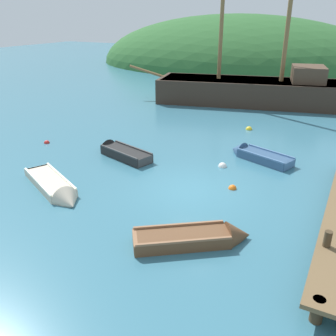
{
  "coord_description": "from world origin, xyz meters",
  "views": [
    {
      "loc": [
        5.11,
        -11.56,
        6.28
      ],
      "look_at": [
        -1.57,
        1.01,
        0.23
      ],
      "focal_mm": 39.01,
      "sensor_mm": 36.0,
      "label": 1
    }
  ],
  "objects_px": {
    "buoy_red": "(47,143)",
    "buoy_yellow": "(249,130)",
    "rowboat_outer_right": "(120,153)",
    "rowboat_portside": "(257,156)",
    "rowboat_center": "(198,239)",
    "buoy_orange": "(232,189)",
    "rowboat_near_dock": "(56,189)",
    "sailing_ship": "(253,95)",
    "buoy_white": "(222,167)"
  },
  "relations": [
    {
      "from": "rowboat_outer_right",
      "to": "rowboat_portside",
      "type": "distance_m",
      "value": 6.45
    },
    {
      "from": "buoy_white",
      "to": "buoy_orange",
      "type": "xyz_separation_m",
      "value": [
        1.11,
        -1.92,
        0.0
      ]
    },
    {
      "from": "rowboat_outer_right",
      "to": "buoy_orange",
      "type": "bearing_deg",
      "value": -172.2
    },
    {
      "from": "sailing_ship",
      "to": "buoy_white",
      "type": "relative_size",
      "value": 43.42
    },
    {
      "from": "rowboat_portside",
      "to": "rowboat_near_dock",
      "type": "bearing_deg",
      "value": 69.82
    },
    {
      "from": "rowboat_outer_right",
      "to": "rowboat_center",
      "type": "bearing_deg",
      "value": 158.3
    },
    {
      "from": "rowboat_center",
      "to": "rowboat_portside",
      "type": "height_order",
      "value": "rowboat_portside"
    },
    {
      "from": "buoy_red",
      "to": "rowboat_center",
      "type": "bearing_deg",
      "value": -23.2
    },
    {
      "from": "buoy_yellow",
      "to": "buoy_orange",
      "type": "bearing_deg",
      "value": -78.03
    },
    {
      "from": "buoy_red",
      "to": "rowboat_near_dock",
      "type": "bearing_deg",
      "value": -41.82
    },
    {
      "from": "rowboat_outer_right",
      "to": "rowboat_portside",
      "type": "bearing_deg",
      "value": -139.39
    },
    {
      "from": "buoy_yellow",
      "to": "buoy_orange",
      "type": "relative_size",
      "value": 1.19
    },
    {
      "from": "sailing_ship",
      "to": "rowboat_near_dock",
      "type": "xyz_separation_m",
      "value": [
        -2.5,
        -18.02,
        -0.58
      ]
    },
    {
      "from": "rowboat_near_dock",
      "to": "rowboat_portside",
      "type": "height_order",
      "value": "rowboat_portside"
    },
    {
      "from": "rowboat_near_dock",
      "to": "buoy_orange",
      "type": "distance_m",
      "value": 6.8
    },
    {
      "from": "buoy_white",
      "to": "rowboat_near_dock",
      "type": "bearing_deg",
      "value": -132.02
    },
    {
      "from": "buoy_orange",
      "to": "rowboat_near_dock",
      "type": "bearing_deg",
      "value": -150.07
    },
    {
      "from": "rowboat_outer_right",
      "to": "buoy_red",
      "type": "distance_m",
      "value": 4.48
    },
    {
      "from": "rowboat_center",
      "to": "buoy_yellow",
      "type": "distance_m",
      "value": 12.06
    },
    {
      "from": "rowboat_portside",
      "to": "buoy_white",
      "type": "distance_m",
      "value": 1.96
    },
    {
      "from": "rowboat_near_dock",
      "to": "rowboat_portside",
      "type": "bearing_deg",
      "value": 75.65
    },
    {
      "from": "rowboat_near_dock",
      "to": "rowboat_outer_right",
      "type": "bearing_deg",
      "value": 116.05
    },
    {
      "from": "rowboat_near_dock",
      "to": "buoy_red",
      "type": "distance_m",
      "value": 6.01
    },
    {
      "from": "buoy_yellow",
      "to": "rowboat_center",
      "type": "bearing_deg",
      "value": -80.67
    },
    {
      "from": "sailing_ship",
      "to": "buoy_red",
      "type": "distance_m",
      "value": 15.66
    },
    {
      "from": "rowboat_outer_right",
      "to": "buoy_orange",
      "type": "distance_m",
      "value": 5.97
    },
    {
      "from": "rowboat_outer_right",
      "to": "buoy_orange",
      "type": "xyz_separation_m",
      "value": [
        5.9,
        -0.89,
        -0.15
      ]
    },
    {
      "from": "buoy_orange",
      "to": "rowboat_outer_right",
      "type": "bearing_deg",
      "value": 171.39
    },
    {
      "from": "sailing_ship",
      "to": "buoy_red",
      "type": "xyz_separation_m",
      "value": [
        -6.97,
        -14.01,
        -0.66
      ]
    },
    {
      "from": "rowboat_near_dock",
      "to": "rowboat_outer_right",
      "type": "height_order",
      "value": "rowboat_outer_right"
    },
    {
      "from": "rowboat_near_dock",
      "to": "buoy_white",
      "type": "distance_m",
      "value": 7.15
    },
    {
      "from": "rowboat_center",
      "to": "buoy_yellow",
      "type": "xyz_separation_m",
      "value": [
        -1.95,
        11.9,
        -0.12
      ]
    },
    {
      "from": "rowboat_outer_right",
      "to": "rowboat_portside",
      "type": "xyz_separation_m",
      "value": [
        5.88,
        2.64,
        -0.01
      ]
    },
    {
      "from": "rowboat_portside",
      "to": "buoy_red",
      "type": "bearing_deg",
      "value": 35.89
    },
    {
      "from": "buoy_red",
      "to": "buoy_white",
      "type": "bearing_deg",
      "value": 8.01
    },
    {
      "from": "rowboat_outer_right",
      "to": "buoy_yellow",
      "type": "distance_m",
      "value": 8.22
    },
    {
      "from": "rowboat_portside",
      "to": "buoy_red",
      "type": "height_order",
      "value": "rowboat_portside"
    },
    {
      "from": "rowboat_near_dock",
      "to": "buoy_yellow",
      "type": "xyz_separation_m",
      "value": [
        4.21,
        11.35,
        -0.09
      ]
    },
    {
      "from": "buoy_white",
      "to": "buoy_orange",
      "type": "relative_size",
      "value": 1.19
    },
    {
      "from": "rowboat_near_dock",
      "to": "buoy_red",
      "type": "relative_size",
      "value": 13.37
    },
    {
      "from": "buoy_yellow",
      "to": "rowboat_outer_right",
      "type": "bearing_deg",
      "value": -120.86
    },
    {
      "from": "rowboat_near_dock",
      "to": "rowboat_portside",
      "type": "distance_m",
      "value": 9.09
    },
    {
      "from": "rowboat_portside",
      "to": "buoy_white",
      "type": "xyz_separation_m",
      "value": [
        -1.09,
        -1.62,
        -0.13
      ]
    },
    {
      "from": "rowboat_center",
      "to": "buoy_yellow",
      "type": "height_order",
      "value": "rowboat_center"
    },
    {
      "from": "buoy_red",
      "to": "buoy_yellow",
      "type": "bearing_deg",
      "value": 40.2
    },
    {
      "from": "buoy_red",
      "to": "buoy_yellow",
      "type": "xyz_separation_m",
      "value": [
        8.69,
        7.34,
        0.0
      ]
    },
    {
      "from": "sailing_ship",
      "to": "rowboat_portside",
      "type": "height_order",
      "value": "sailing_ship"
    },
    {
      "from": "rowboat_center",
      "to": "buoy_red",
      "type": "relative_size",
      "value": 11.47
    },
    {
      "from": "buoy_red",
      "to": "buoy_orange",
      "type": "distance_m",
      "value": 10.39
    },
    {
      "from": "buoy_yellow",
      "to": "rowboat_portside",
      "type": "bearing_deg",
      "value": -69.33
    }
  ]
}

